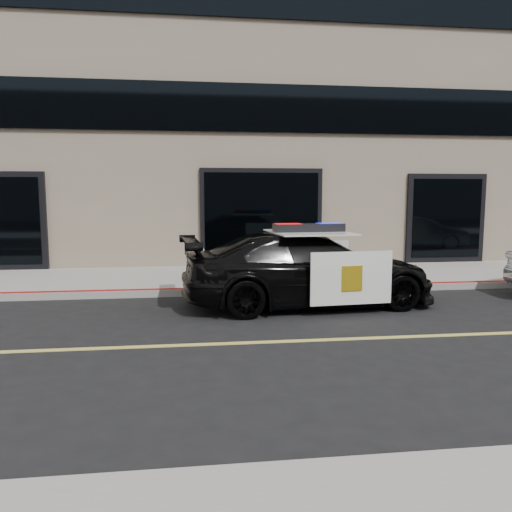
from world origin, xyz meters
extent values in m
plane|color=black|center=(0.00, 0.00, 0.00)|extent=(120.00, 120.00, 0.00)
cube|color=gray|center=(0.00, 5.25, 0.07)|extent=(60.00, 3.50, 0.15)
cube|color=#756856|center=(0.00, 10.50, 6.00)|extent=(60.00, 7.00, 12.00)
imported|color=black|center=(-0.73, 2.34, 0.71)|extent=(2.72, 5.18, 1.41)
cube|color=white|center=(-0.18, 1.37, 0.68)|extent=(1.51, 0.15, 0.94)
cube|color=white|center=(-0.33, 3.39, 0.68)|extent=(1.51, 0.15, 0.94)
cube|color=white|center=(-0.73, 2.34, 1.43)|extent=(1.54, 1.80, 0.02)
cube|color=gold|center=(-0.18, 1.34, 0.68)|extent=(0.38, 0.04, 0.45)
cube|color=black|center=(-0.73, 2.34, 1.51)|extent=(1.38, 0.46, 0.17)
cube|color=red|center=(-1.14, 2.31, 1.52)|extent=(0.49, 0.34, 0.15)
cube|color=#0C19CC|center=(-0.32, 2.38, 1.52)|extent=(0.49, 0.34, 0.15)
cylinder|color=silver|center=(-2.81, 4.28, 0.19)|extent=(0.40, 0.40, 0.09)
cylinder|color=silver|center=(-2.81, 4.28, 0.51)|extent=(0.29, 0.29, 0.55)
cylinder|color=silver|center=(-2.81, 4.28, 0.81)|extent=(0.34, 0.34, 0.07)
sphere|color=silver|center=(-2.81, 4.28, 0.88)|extent=(0.25, 0.25, 0.25)
cylinder|color=silver|center=(-2.81, 4.28, 0.98)|extent=(0.08, 0.08, 0.08)
cylinder|color=silver|center=(-2.81, 4.47, 0.59)|extent=(0.14, 0.13, 0.14)
cylinder|color=silver|center=(-2.81, 4.09, 0.59)|extent=(0.14, 0.13, 0.14)
cylinder|color=silver|center=(-2.81, 4.06, 0.51)|extent=(0.19, 0.15, 0.19)
camera|label=1|loc=(-2.95, -6.99, 2.14)|focal=35.00mm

